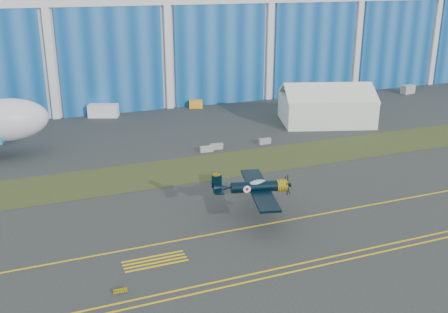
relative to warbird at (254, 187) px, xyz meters
name	(u,v)px	position (x,y,z in m)	size (l,w,h in m)	color
ground	(285,200)	(5.29, 2.58, -3.47)	(260.00, 260.00, 0.00)	#303634
grass_median	(239,163)	(5.29, 16.58, -3.45)	(260.00, 10.00, 0.02)	#475128
hangar	(141,23)	(5.29, 74.37, 11.49)	(220.00, 45.70, 30.00)	silver
taxiway_centreline	(306,217)	(5.29, -2.42, -3.46)	(200.00, 0.20, 0.02)	yellow
edge_line_near	(357,257)	(5.29, -11.92, -3.46)	(80.00, 0.20, 0.02)	yellow
edge_line_far	(351,252)	(5.29, -10.92, -3.46)	(80.00, 0.20, 0.02)	yellow
hold_short_ladder	(155,261)	(-12.71, -5.52, -3.46)	(6.00, 2.40, 0.02)	yellow
guard_board_left	(120,291)	(-16.71, -9.42, -3.30)	(1.20, 0.15, 0.35)	yellow
warbird	(254,187)	(0.00, 0.00, 0.00)	(12.34, 13.81, 3.50)	black
tent	(326,103)	(28.53, 30.89, 0.21)	(18.66, 15.94, 7.36)	white
shipping_container	(103,111)	(-8.28, 49.72, -2.28)	(5.51, 2.20, 2.39)	white
tug	(196,104)	(10.27, 50.14, -2.71)	(2.63, 1.64, 1.53)	#FFAE24
gse_box	(408,89)	(59.21, 45.35, -2.54)	(3.11, 1.66, 1.87)	#98A399
barrier_a	(207,149)	(2.71, 22.95, -3.02)	(2.00, 0.60, 0.90)	#929D99
barrier_b	(216,146)	(4.54, 23.56, -3.02)	(2.00, 0.60, 0.90)	gray
barrier_c	(265,141)	(12.61, 23.24, -3.02)	(2.00, 0.60, 0.90)	gray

